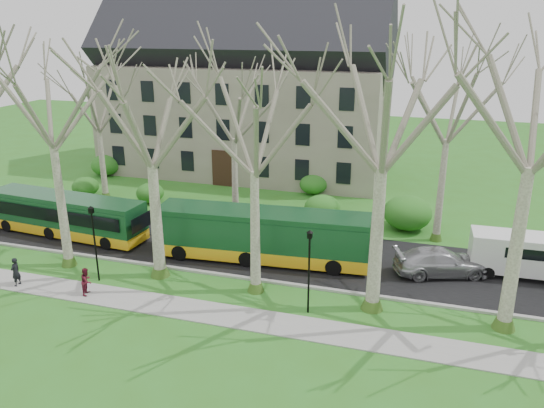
{
  "coord_description": "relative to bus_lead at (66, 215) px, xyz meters",
  "views": [
    {
      "loc": [
        11.02,
        -23.73,
        13.66
      ],
      "look_at": [
        2.92,
        3.0,
        4.09
      ],
      "focal_mm": 35.0,
      "sensor_mm": 36.0,
      "label": 1
    }
  ],
  "objects": [
    {
      "name": "road",
      "position": [
        11.83,
        1.35,
        -1.45
      ],
      "size": [
        80.0,
        8.0,
        0.06
      ],
      "primitive_type": "cube",
      "color": "black",
      "rests_on": "ground"
    },
    {
      "name": "pedestrian_a",
      "position": [
        1.98,
        -7.05,
        -0.61
      ],
      "size": [
        0.4,
        0.6,
        1.61
      ],
      "primitive_type": "imported",
      "rotation": [
        0.0,
        0.0,
        -1.55
      ],
      "color": "black",
      "rests_on": "sidewalk"
    },
    {
      "name": "sidewalk",
      "position": [
        11.83,
        -6.65,
        -1.45
      ],
      "size": [
        70.0,
        2.0,
        0.06
      ],
      "primitive_type": "cube",
      "color": "gray",
      "rests_on": "ground"
    },
    {
      "name": "ground",
      "position": [
        11.83,
        -4.15,
        -1.48
      ],
      "size": [
        120.0,
        120.0,
        0.0
      ],
      "primitive_type": "plane",
      "color": "#327220",
      "rests_on": "ground"
    },
    {
      "name": "van_a",
      "position": [
        28.42,
        2.23,
        -0.21
      ],
      "size": [
        5.61,
        2.17,
        2.43
      ],
      "primitive_type": null,
      "rotation": [
        0.0,
        0.0,
        0.03
      ],
      "color": "silver",
      "rests_on": "road"
    },
    {
      "name": "sedan",
      "position": [
        24.09,
        1.06,
        -0.66
      ],
      "size": [
        5.65,
        3.76,
        1.52
      ],
      "primitive_type": "imported",
      "rotation": [
        0.0,
        0.0,
        1.91
      ],
      "color": "#9FA0A4",
      "rests_on": "road"
    },
    {
      "name": "bus_lead",
      "position": [
        0.0,
        0.0,
        0.0
      ],
      "size": [
        11.51,
        3.28,
        2.84
      ],
      "primitive_type": null,
      "rotation": [
        0.0,
        0.0,
        -0.08
      ],
      "color": "#134522",
      "rests_on": "road"
    },
    {
      "name": "bus_follow",
      "position": [
        13.76,
        0.07,
        0.17
      ],
      "size": [
        12.9,
        3.61,
        3.18
      ],
      "primitive_type": null,
      "rotation": [
        0.0,
        0.0,
        0.08
      ],
      "color": "#134522",
      "rests_on": "road"
    },
    {
      "name": "tree_row_verge",
      "position": [
        11.83,
        -3.85,
        5.52
      ],
      "size": [
        49.0,
        7.0,
        14.0
      ],
      "color": "gray",
      "rests_on": "ground"
    },
    {
      "name": "curb",
      "position": [
        11.83,
        -2.65,
        -1.41
      ],
      "size": [
        80.0,
        0.25,
        0.14
      ],
      "primitive_type": "cube",
      "color": "#A5A39E",
      "rests_on": "ground"
    },
    {
      "name": "lamp_row",
      "position": [
        11.83,
        -5.15,
        1.09
      ],
      "size": [
        36.22,
        0.22,
        4.3
      ],
      "color": "black",
      "rests_on": "ground"
    },
    {
      "name": "building",
      "position": [
        5.83,
        19.85,
        6.59
      ],
      "size": [
        26.5,
        12.2,
        16.0
      ],
      "color": "gray",
      "rests_on": "ground"
    },
    {
      "name": "tree_row_far",
      "position": [
        10.5,
        6.85,
        4.52
      ],
      "size": [
        33.0,
        7.0,
        12.0
      ],
      "color": "gray",
      "rests_on": "ground"
    },
    {
      "name": "hedges",
      "position": [
        7.17,
        9.85,
        -0.48
      ],
      "size": [
        30.6,
        8.6,
        2.0
      ],
      "color": "#26621C",
      "rests_on": "ground"
    },
    {
      "name": "pedestrian_b",
      "position": [
        6.26,
        -6.77,
        -0.67
      ],
      "size": [
        0.73,
        0.84,
        1.49
      ],
      "primitive_type": "imported",
      "rotation": [
        0.0,
        0.0,
        1.82
      ],
      "color": "maroon",
      "rests_on": "sidewalk"
    }
  ]
}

